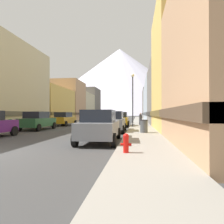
# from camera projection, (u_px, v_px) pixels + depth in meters

# --- Properties ---
(sidewalk_left) EXTENTS (2.50, 100.00, 0.15)m
(sidewalk_left) POSITION_uv_depth(u_px,v_px,m) (82.00, 121.00, 42.92)
(sidewalk_left) COLOR gray
(sidewalk_left) RESTS_ON ground
(sidewalk_right) EXTENTS (2.50, 100.00, 0.15)m
(sidewalk_right) POSITION_uv_depth(u_px,v_px,m) (139.00, 121.00, 41.30)
(sidewalk_right) COLOR gray
(sidewalk_right) RESTS_ON ground
(storefront_left_2) EXTENTS (6.81, 11.84, 6.39)m
(storefront_left_2) POSITION_uv_depth(u_px,v_px,m) (48.00, 106.00, 36.58)
(storefront_left_2) COLOR #D8B259
(storefront_left_2) RESTS_ON ground
(storefront_left_3) EXTENTS (6.84, 8.52, 9.42)m
(storefront_left_3) POSITION_uv_depth(u_px,v_px,m) (68.00, 101.00, 47.13)
(storefront_left_3) COLOR tan
(storefront_left_3) RESTS_ON ground
(storefront_left_4) EXTENTS (7.79, 10.78, 7.44)m
(storefront_left_4) POSITION_uv_depth(u_px,v_px,m) (78.00, 107.00, 56.81)
(storefront_left_4) COLOR beige
(storefront_left_4) RESTS_ON ground
(storefront_left_5) EXTENTS (9.27, 9.70, 10.22)m
(storefront_left_5) POSITION_uv_depth(u_px,v_px,m) (85.00, 104.00, 67.23)
(storefront_left_5) COLOR #66605B
(storefront_left_5) RESTS_ON ground
(storefront_right_1) EXTENTS (8.58, 9.75, 11.42)m
(storefront_right_1) POSITION_uv_depth(u_px,v_px,m) (202.00, 70.00, 17.66)
(storefront_right_1) COLOR #D8B259
(storefront_right_1) RESTS_ON ground
(storefront_right_2) EXTENTS (6.92, 10.57, 8.47)m
(storefront_right_2) POSITION_uv_depth(u_px,v_px,m) (172.00, 96.00, 27.90)
(storefront_right_2) COLOR #66605B
(storefront_right_2) RESTS_ON ground
(storefront_right_3) EXTENTS (9.01, 8.82, 8.80)m
(storefront_right_3) POSITION_uv_depth(u_px,v_px,m) (169.00, 100.00, 37.58)
(storefront_right_3) COLOR #99A5B2
(storefront_right_3) RESTS_ON ground
(storefront_right_4) EXTENTS (9.87, 12.13, 8.34)m
(storefront_right_4) POSITION_uv_depth(u_px,v_px,m) (164.00, 104.00, 48.04)
(storefront_right_4) COLOR #99A5B2
(storefront_right_4) RESTS_ON ground
(storefront_right_5) EXTENTS (8.58, 13.08, 9.14)m
(storefront_right_5) POSITION_uv_depth(u_px,v_px,m) (156.00, 105.00, 60.77)
(storefront_right_5) COLOR #66605B
(storefront_right_5) RESTS_ON ground
(car_left_1) EXTENTS (2.10, 4.42, 1.78)m
(car_left_1) POSITION_uv_depth(u_px,v_px,m) (38.00, 121.00, 19.03)
(car_left_1) COLOR #265933
(car_left_1) RESTS_ON ground
(car_left_2) EXTENTS (2.19, 4.46, 1.78)m
(car_left_2) POSITION_uv_depth(u_px,v_px,m) (64.00, 119.00, 25.84)
(car_left_2) COLOR #B28419
(car_left_2) RESTS_ON ground
(car_right_0) EXTENTS (2.16, 4.44, 1.78)m
(car_right_0) POSITION_uv_depth(u_px,v_px,m) (100.00, 126.00, 10.77)
(car_right_0) COLOR slate
(car_right_0) RESTS_ON ground
(car_right_1) EXTENTS (2.10, 4.42, 1.78)m
(car_right_1) POSITION_uv_depth(u_px,v_px,m) (113.00, 122.00, 16.80)
(car_right_1) COLOR slate
(car_right_1) RESTS_ON ground
(car_right_2) EXTENTS (2.11, 4.42, 1.78)m
(car_right_2) POSITION_uv_depth(u_px,v_px,m) (120.00, 119.00, 23.77)
(car_right_2) COLOR #B28419
(car_right_2) RESTS_ON ground
(fire_hydrant_near) EXTENTS (0.40, 0.22, 0.70)m
(fire_hydrant_near) POSITION_uv_depth(u_px,v_px,m) (126.00, 142.00, 7.15)
(fire_hydrant_near) COLOR red
(fire_hydrant_near) RESTS_ON sidewalk_right
(trash_bin_right) EXTENTS (0.59, 0.59, 0.98)m
(trash_bin_right) POSITION_uv_depth(u_px,v_px,m) (144.00, 126.00, 14.73)
(trash_bin_right) COLOR #4C5156
(trash_bin_right) RESTS_ON sidewalk_right
(potted_plant_0) EXTENTS (0.56, 0.56, 0.90)m
(potted_plant_0) POSITION_uv_depth(u_px,v_px,m) (46.00, 120.00, 27.67)
(potted_plant_0) COLOR gray
(potted_plant_0) RESTS_ON sidewalk_left
(potted_plant_1) EXTENTS (0.68, 0.68, 0.91)m
(potted_plant_1) POSITION_uv_depth(u_px,v_px,m) (10.00, 123.00, 19.85)
(potted_plant_1) COLOR gray
(potted_plant_1) RESTS_ON sidewalk_left
(pedestrian_0) EXTENTS (0.36, 0.36, 1.55)m
(pedestrian_0) POSITION_uv_depth(u_px,v_px,m) (141.00, 119.00, 24.64)
(pedestrian_0) COLOR #333338
(pedestrian_0) RESTS_ON sidewalk_right
(streetlamp_right) EXTENTS (0.36, 0.36, 5.86)m
(streetlamp_right) POSITION_uv_depth(u_px,v_px,m) (133.00, 92.00, 21.56)
(streetlamp_right) COLOR black
(streetlamp_right) RESTS_ON sidewalk_right
(mountain_backdrop) EXTENTS (230.64, 230.64, 90.91)m
(mountain_backdrop) POSITION_uv_depth(u_px,v_px,m) (120.00, 82.00, 267.99)
(mountain_backdrop) COLOR silver
(mountain_backdrop) RESTS_ON ground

